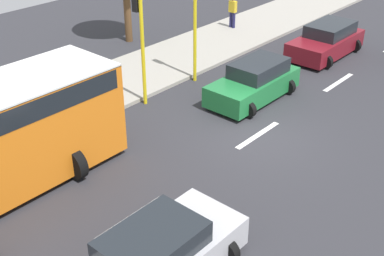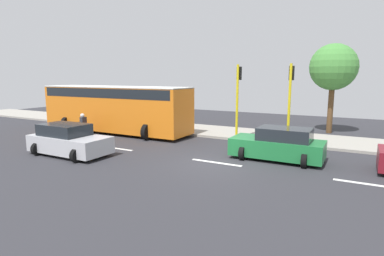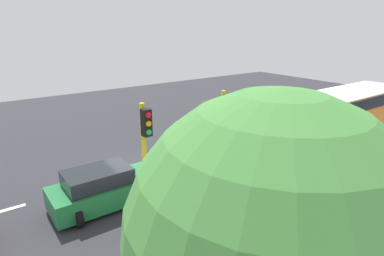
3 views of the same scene
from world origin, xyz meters
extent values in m
cube|color=#2D2D33|center=(0.00, 0.00, -0.05)|extent=(40.00, 60.00, 0.10)
cube|color=#9E998E|center=(7.00, 0.00, 0.07)|extent=(4.00, 60.00, 0.15)
cube|color=white|center=(0.00, -6.00, 0.01)|extent=(0.20, 2.40, 0.01)
cube|color=white|center=(0.00, 0.00, 0.01)|extent=(0.20, 2.40, 0.01)
cube|color=white|center=(0.00, 6.00, 0.01)|extent=(0.20, 2.40, 0.01)
cube|color=#1E2328|center=(-2.13, 7.23, 1.24)|extent=(1.55, 2.30, 0.56)
cylinder|color=black|center=(-1.32, 5.55, 0.32)|extent=(0.64, 0.22, 0.64)
cylinder|color=black|center=(-2.94, 5.55, 0.32)|extent=(0.64, 0.22, 0.64)
cube|color=#1E7238|center=(1.82, -2.22, 0.56)|extent=(1.76, 4.14, 0.80)
cube|color=#1E2328|center=(1.82, -2.55, 1.24)|extent=(1.48, 2.32, 0.56)
cylinder|color=black|center=(1.05, -0.85, 0.32)|extent=(0.64, 0.22, 0.64)
cylinder|color=black|center=(2.59, -0.85, 0.32)|extent=(0.64, 0.22, 0.64)
cylinder|color=black|center=(1.05, -3.59, 0.32)|extent=(0.64, 0.22, 0.64)
cylinder|color=black|center=(2.59, -3.59, 0.32)|extent=(0.64, 0.22, 0.64)
cube|color=maroon|center=(2.02, -8.44, 0.56)|extent=(1.90, 4.34, 0.80)
cube|color=#1E2328|center=(2.02, -8.78, 1.24)|extent=(1.60, 2.43, 0.56)
cylinder|color=black|center=(1.18, -7.00, 0.32)|extent=(0.64, 0.22, 0.64)
cylinder|color=black|center=(2.87, -7.00, 0.32)|extent=(0.64, 0.22, 0.64)
cylinder|color=black|center=(1.18, -9.87, 0.32)|extent=(0.64, 0.22, 0.64)
cylinder|color=black|center=(2.87, -9.87, 0.32)|extent=(0.64, 0.22, 0.64)
cylinder|color=black|center=(2.68, 5.79, 0.50)|extent=(1.00, 0.30, 1.00)
cylinder|color=black|center=(4.88, 5.79, 0.50)|extent=(1.00, 0.30, 1.00)
cylinder|color=#1E1E4C|center=(7.60, -8.60, 0.57)|extent=(0.16, 0.16, 0.85)
cylinder|color=#1E1E4C|center=(7.80, -8.60, 0.57)|extent=(0.16, 0.16, 0.85)
cube|color=gold|center=(7.70, -8.60, 1.30)|extent=(0.40, 0.24, 0.60)
cylinder|color=yellow|center=(4.75, -2.11, 2.25)|extent=(0.14, 0.14, 4.50)
cylinder|color=yellow|center=(4.75, 0.85, 2.25)|extent=(0.14, 0.14, 4.50)
cube|color=black|center=(4.97, 0.85, 4.00)|extent=(0.24, 0.24, 0.76)
sphere|color=#F2A50C|center=(5.09, 0.85, 4.00)|extent=(0.16, 0.16, 0.16)
sphere|color=green|center=(5.09, 0.85, 3.76)|extent=(0.16, 0.16, 0.16)
cylinder|color=brown|center=(10.61, -3.68, 1.68)|extent=(0.36, 0.36, 3.37)
camera|label=1|loc=(-8.38, 13.03, 8.85)|focal=47.44mm
camera|label=2|loc=(-12.45, -5.53, 3.82)|focal=29.30mm
camera|label=3|loc=(12.42, -6.01, 6.52)|focal=30.08mm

